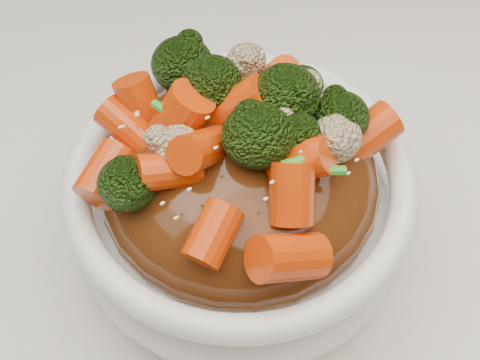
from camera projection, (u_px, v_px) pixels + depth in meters
tablecloth at (233, 259)px, 0.51m from camera, size 1.20×0.80×0.04m
bowl at (240, 210)px, 0.46m from camera, size 0.23×0.23×0.08m
sauce_base at (240, 183)px, 0.44m from camera, size 0.18×0.18×0.09m
carrots at (240, 116)px, 0.39m from camera, size 0.18×0.18×0.05m
broccoli at (240, 117)px, 0.39m from camera, size 0.18×0.18×0.04m
cauliflower at (240, 119)px, 0.39m from camera, size 0.18×0.18×0.03m
scallions at (240, 115)px, 0.39m from camera, size 0.14×0.14×0.02m
sesame_seeds at (240, 115)px, 0.39m from camera, size 0.17×0.17×0.01m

